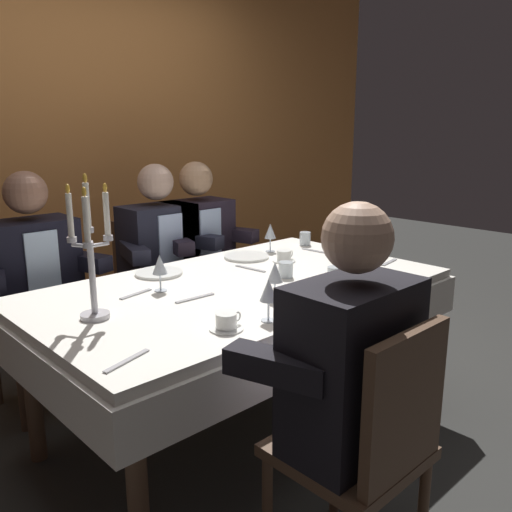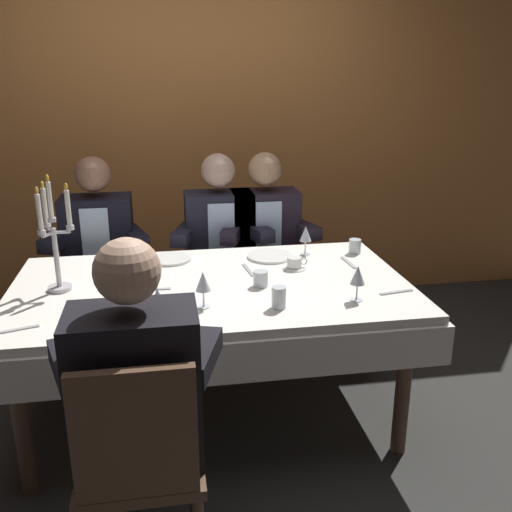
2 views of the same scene
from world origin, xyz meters
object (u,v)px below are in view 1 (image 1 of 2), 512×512
object	(u,v)px
coffee_cup_0	(227,322)
seated_diner_1	(353,366)
wine_glass_4	(275,274)
wine_glass_2	(269,291)
water_tumbler_0	(305,239)
water_tumbler_2	(286,270)
coffee_cup_1	(284,257)
wine_glass_1	(377,250)
dinner_plate_0	(246,257)
wine_glass_3	(160,266)
dinner_plate_1	(159,273)
seated_diner_0	(33,271)
water_tumbler_1	(334,277)
candelabra	(91,257)
dining_table	(240,308)
wine_glass_0	(270,232)
seated_diner_2	(158,249)
seated_diner_3	(197,242)

from	to	relation	value
coffee_cup_0	seated_diner_1	distance (m)	0.50
wine_glass_4	wine_glass_2	bearing A→B (deg)	-140.91
water_tumbler_0	wine_glass_2	bearing A→B (deg)	-144.42
water_tumbler_2	coffee_cup_1	distance (m)	0.31
water_tumbler_2	seated_diner_1	bearing A→B (deg)	-124.59
wine_glass_1	coffee_cup_1	bearing A→B (deg)	110.68
wine_glass_1	water_tumbler_0	xyz separation A→B (m)	(0.22, 0.66, -0.07)
dinner_plate_0	water_tumbler_0	size ratio (longest dim) A/B	3.09
coffee_cup_0	wine_glass_3	bearing A→B (deg)	81.02
dinner_plate_1	seated_diner_0	xyz separation A→B (m)	(-0.42, 0.50, -0.01)
wine_glass_4	water_tumbler_0	xyz separation A→B (m)	(0.90, 0.62, -0.07)
water_tumbler_1	candelabra	bearing A→B (deg)	158.81
dinner_plate_0	coffee_cup_1	world-z (taller)	coffee_cup_1
dining_table	wine_glass_0	xyz separation A→B (m)	(0.56, 0.36, 0.23)
dinner_plate_1	seated_diner_2	world-z (taller)	seated_diner_2
water_tumbler_1	seated_diner_3	bearing A→B (deg)	82.42
water_tumbler_0	dining_table	bearing A→B (deg)	-157.90
coffee_cup_1	seated_diner_1	bearing A→B (deg)	-127.05
wine_glass_1	water_tumbler_1	bearing A→B (deg)	-176.31
dining_table	coffee_cup_1	size ratio (longest dim) A/B	14.70
candelabra	wine_glass_1	xyz separation A→B (m)	(1.33, -0.35, -0.12)
dinner_plate_0	coffee_cup_0	size ratio (longest dim) A/B	1.88
seated_diner_3	wine_glass_3	bearing A→B (deg)	-135.97
dinner_plate_1	wine_glass_3	world-z (taller)	wine_glass_3
wine_glass_1	seated_diner_0	xyz separation A→B (m)	(-1.23, 1.21, -0.12)
candelabra	seated_diner_1	xyz separation A→B (m)	(0.38, -0.92, -0.24)
wine_glass_4	dinner_plate_0	bearing A→B (deg)	56.57
water_tumbler_2	dining_table	bearing A→B (deg)	162.42
dining_table	wine_glass_2	bearing A→B (deg)	-119.67
seated_diner_1	seated_diner_2	distance (m)	1.83
wine_glass_0	water_tumbler_0	size ratio (longest dim) A/B	2.05
wine_glass_2	wine_glass_3	distance (m)	0.60
dining_table	coffee_cup_1	distance (m)	0.49
water_tumbler_2	coffee_cup_1	world-z (taller)	water_tumbler_2
water_tumbler_1	seated_diner_3	distance (m)	1.24
wine_glass_4	water_tumbler_1	size ratio (longest dim) A/B	1.69
dinner_plate_0	wine_glass_3	xyz separation A→B (m)	(-0.69, -0.19, 0.11)
dinner_plate_0	water_tumbler_1	world-z (taller)	water_tumbler_1
dinner_plate_1	dining_table	bearing A→B (deg)	-64.42
wine_glass_2	seated_diner_2	size ratio (longest dim) A/B	0.13
dinner_plate_1	seated_diner_1	distance (m)	1.28
dining_table	dinner_plate_1	world-z (taller)	dinner_plate_1
dinner_plate_0	wine_glass_2	size ratio (longest dim) A/B	1.51
wine_glass_0	wine_glass_3	bearing A→B (deg)	-166.84
water_tumbler_1	seated_diner_2	bearing A→B (deg)	95.99
candelabra	coffee_cup_1	xyz separation A→B (m)	(1.15, 0.11, -0.21)
water_tumbler_2	seated_diner_1	size ratio (longest dim) A/B	0.06
coffee_cup_0	coffee_cup_1	distance (m)	1.02
seated_diner_2	seated_diner_3	bearing A→B (deg)	0.00
dinner_plate_0	seated_diner_1	world-z (taller)	seated_diner_1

